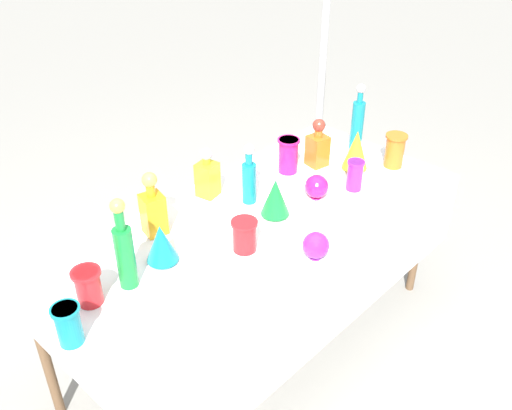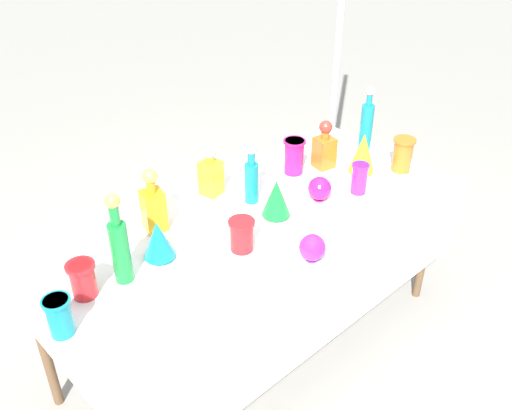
% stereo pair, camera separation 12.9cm
% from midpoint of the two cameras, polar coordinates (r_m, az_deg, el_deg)
% --- Properties ---
extents(ground_plane, '(40.00, 40.00, 0.00)m').
position_cam_midpoint_polar(ground_plane, '(3.06, 1.25, -13.61)').
color(ground_plane, gray).
extents(display_table, '(2.05, 0.93, 0.76)m').
position_cam_midpoint_polar(display_table, '(2.57, 2.11, -3.46)').
color(display_table, white).
rests_on(display_table, ground).
extents(tall_bottle_0, '(0.07, 0.07, 0.30)m').
position_cam_midpoint_polar(tall_bottle_0, '(2.65, 0.95, 2.74)').
color(tall_bottle_0, teal).
rests_on(tall_bottle_0, display_table).
extents(tall_bottle_1, '(0.07, 0.07, 0.39)m').
position_cam_midpoint_polar(tall_bottle_1, '(2.20, -11.86, -3.99)').
color(tall_bottle_1, '#198C38').
rests_on(tall_bottle_1, display_table).
extents(tall_bottle_2, '(0.07, 0.07, 0.39)m').
position_cam_midpoint_polar(tall_bottle_2, '(3.12, 12.16, 7.73)').
color(tall_bottle_2, teal).
rests_on(tall_bottle_2, display_table).
extents(square_decanter_0, '(0.11, 0.11, 0.25)m').
position_cam_midpoint_polar(square_decanter_0, '(2.73, -3.19, 3.03)').
color(square_decanter_0, yellow).
rests_on(square_decanter_0, display_table).
extents(square_decanter_1, '(0.11, 0.11, 0.30)m').
position_cam_midpoint_polar(square_decanter_1, '(2.49, -8.79, -0.03)').
color(square_decanter_1, orange).
rests_on(square_decanter_1, display_table).
extents(square_decanter_2, '(0.11, 0.11, 0.26)m').
position_cam_midpoint_polar(square_decanter_2, '(2.98, 8.10, 5.67)').
color(square_decanter_2, orange).
rests_on(square_decanter_2, display_table).
extents(slender_vase_0, '(0.11, 0.11, 0.18)m').
position_cam_midpoint_polar(slender_vase_0, '(2.91, 5.10, 4.95)').
color(slender_vase_0, '#C61972').
rests_on(slender_vase_0, display_table).
extents(slender_vase_1, '(0.11, 0.11, 0.15)m').
position_cam_midpoint_polar(slender_vase_1, '(2.22, -15.36, -7.13)').
color(slender_vase_1, red).
rests_on(slender_vase_1, display_table).
extents(slender_vase_2, '(0.10, 0.10, 0.15)m').
position_cam_midpoint_polar(slender_vase_2, '(2.08, -17.40, -10.50)').
color(slender_vase_2, teal).
rests_on(slender_vase_2, display_table).
extents(slender_vase_3, '(0.11, 0.11, 0.18)m').
position_cam_midpoint_polar(slender_vase_3, '(3.03, 15.67, 4.95)').
color(slender_vase_3, orange).
rests_on(slender_vase_3, display_table).
extents(slender_vase_4, '(0.11, 0.11, 0.14)m').
position_cam_midpoint_polar(slender_vase_4, '(2.37, 0.13, -2.94)').
color(slender_vase_4, red).
rests_on(slender_vase_4, display_table).
extents(slender_vase_5, '(0.08, 0.08, 0.15)m').
position_cam_midpoint_polar(slender_vase_5, '(2.80, 11.62, 2.70)').
color(slender_vase_5, purple).
rests_on(slender_vase_5, display_table).
extents(fluted_vase_0, '(0.13, 0.13, 0.19)m').
position_cam_midpoint_polar(fluted_vase_0, '(2.56, 3.48, 0.70)').
color(fluted_vase_0, '#198C38').
rests_on(fluted_vase_0, display_table).
extents(fluted_vase_1, '(0.13, 0.13, 0.22)m').
position_cam_midpoint_polar(fluted_vase_1, '(2.96, 11.88, 5.13)').
color(fluted_vase_1, yellow).
rests_on(fluted_vase_1, display_table).
extents(fluted_vase_2, '(0.13, 0.13, 0.18)m').
position_cam_midpoint_polar(fluted_vase_2, '(2.33, -8.20, -3.49)').
color(fluted_vase_2, teal).
rests_on(fluted_vase_2, display_table).
extents(round_bowl_0, '(0.11, 0.11, 0.12)m').
position_cam_midpoint_polar(round_bowl_0, '(2.33, 7.25, -4.28)').
color(round_bowl_0, purple).
rests_on(round_bowl_0, display_table).
extents(round_bowl_1, '(0.11, 0.11, 0.12)m').
position_cam_midpoint_polar(round_bowl_1, '(2.72, 7.75, 1.62)').
color(round_bowl_1, '#C61972').
rests_on(round_bowl_1, display_table).
extents(price_tag_left, '(0.05, 0.02, 0.05)m').
position_cam_midpoint_polar(price_tag_left, '(2.11, 2.00, -10.24)').
color(price_tag_left, white).
rests_on(price_tag_left, display_table).
extents(price_tag_center, '(0.06, 0.03, 0.04)m').
position_cam_midpoint_polar(price_tag_center, '(2.80, 17.24, 0.31)').
color(price_tag_center, white).
rests_on(price_tag_center, display_table).
extents(price_tag_right, '(0.05, 0.02, 0.04)m').
position_cam_midpoint_polar(price_tag_right, '(2.42, 10.08, -4.39)').
color(price_tag_right, white).
rests_on(price_tag_right, display_table).
extents(canopy_pole, '(0.18, 0.18, 2.77)m').
position_cam_midpoint_polar(canopy_pole, '(3.65, 9.22, 15.06)').
color(canopy_pole, silver).
rests_on(canopy_pole, ground).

